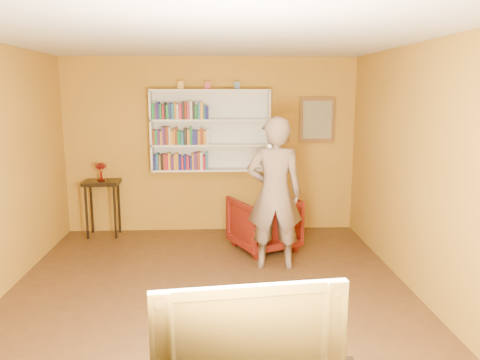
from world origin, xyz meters
name	(u,v)px	position (x,y,z in m)	size (l,w,h in m)	color
room_shell	(209,205)	(0.00, 0.00, 1.02)	(5.30, 5.80, 2.88)	#442B15
bookshelf	(211,131)	(0.00, 2.41, 1.59)	(1.80, 0.29, 1.23)	silver
books_row_lower	(181,162)	(-0.45, 2.30, 1.13)	(0.82, 0.19, 0.27)	navy
books_row_middle	(181,137)	(-0.44, 2.30, 1.51)	(0.83, 0.18, 0.27)	maroon
books_row_upper	(181,111)	(-0.44, 2.30, 1.89)	(0.83, 0.19, 0.27)	#1A7538
ornament_left	(181,85)	(-0.43, 2.35, 2.27)	(0.09, 0.09, 0.12)	gold
ornament_centre	(207,86)	(-0.04, 2.35, 2.27)	(0.08, 0.08, 0.11)	#AA3851
ornament_right	(237,85)	(0.40, 2.35, 2.27)	(0.08, 0.08, 0.11)	#476076
framed_painting	(317,120)	(1.65, 2.46, 1.75)	(0.55, 0.05, 0.70)	brown
console_table	(102,190)	(-1.65, 2.25, 0.71)	(0.52, 0.40, 0.86)	black
ruby_lustre	(101,168)	(-1.65, 2.25, 1.06)	(0.17, 0.16, 0.27)	maroon
armchair	(264,223)	(0.74, 1.52, 0.38)	(0.80, 0.83, 0.75)	#4A0705
person	(275,194)	(0.80, 0.83, 0.95)	(0.69, 0.45, 1.89)	#6B594F
game_remote	(269,146)	(0.70, 0.62, 1.57)	(0.04, 0.15, 0.04)	white
television	(247,330)	(0.26, -2.25, 0.82)	(1.11, 0.15, 0.64)	black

